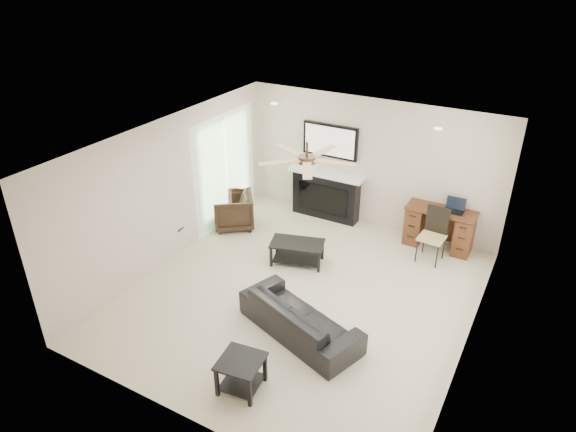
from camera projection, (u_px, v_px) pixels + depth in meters
name	position (u px, v px, depth m)	size (l,w,h in m)	color
room_shell	(317.00, 200.00, 7.27)	(5.50, 5.54, 2.52)	beige
sofa	(300.00, 318.00, 7.16)	(1.87, 0.73, 0.55)	black
armchair	(233.00, 211.00, 9.91)	(0.73, 0.75, 0.68)	black
coffee_table	(297.00, 253.00, 8.82)	(0.90, 0.50, 0.40)	black
end_table_near	(241.00, 374.00, 6.28)	(0.52, 0.52, 0.45)	black
end_table_left	(176.00, 232.00, 9.39)	(0.50, 0.50, 0.45)	black
fireplace_unit	(326.00, 173.00, 9.98)	(1.52, 0.34, 1.91)	black
desk	(439.00, 228.00, 9.23)	(1.22, 0.56, 0.76)	#3A1E0E
desk_chair	(432.00, 236.00, 8.76)	(0.42, 0.44, 0.97)	black
laptop	(455.00, 206.00, 8.90)	(0.33, 0.24, 0.23)	black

